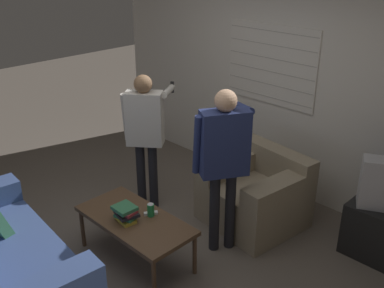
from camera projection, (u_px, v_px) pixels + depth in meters
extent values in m
plane|color=#665B51|center=(148.00, 252.00, 4.41)|extent=(16.00, 16.00, 0.00)
cube|color=silver|center=(277.00, 85.00, 5.21)|extent=(5.20, 0.06, 2.55)
cube|color=silver|center=(271.00, 65.00, 5.15)|extent=(1.20, 0.02, 0.91)
cube|color=#A4A099|center=(268.00, 97.00, 5.30)|extent=(1.18, 0.00, 0.01)
cube|color=#A4A099|center=(269.00, 84.00, 5.23)|extent=(1.18, 0.00, 0.01)
cube|color=#A4A099|center=(270.00, 71.00, 5.17)|extent=(1.18, 0.00, 0.01)
cube|color=#A4A099|center=(271.00, 58.00, 5.11)|extent=(1.18, 0.00, 0.01)
cube|color=#A4A099|center=(272.00, 45.00, 5.05)|extent=(1.18, 0.00, 0.01)
cube|color=#A4A099|center=(273.00, 31.00, 4.99)|extent=(1.18, 0.00, 0.01)
cube|color=#384C7F|center=(6.00, 274.00, 3.78)|extent=(1.94, 1.06, 0.46)
cube|color=gray|center=(253.00, 203.00, 4.82)|extent=(1.05, 0.99, 0.45)
cube|color=gray|center=(277.00, 162.00, 4.85)|extent=(0.96, 0.32, 0.32)
cube|color=gray|center=(280.00, 189.00, 4.44)|extent=(0.35, 0.90, 0.20)
cube|color=gray|center=(232.00, 164.00, 4.94)|extent=(0.35, 0.90, 0.20)
cube|color=brown|center=(135.00, 220.00, 4.15)|extent=(1.16, 0.57, 0.04)
cylinder|color=brown|center=(122.00, 209.00, 4.75)|extent=(0.04, 0.04, 0.42)
cylinder|color=brown|center=(195.00, 254.00, 4.06)|extent=(0.04, 0.04, 0.42)
cylinder|color=brown|center=(83.00, 228.00, 4.43)|extent=(0.04, 0.04, 0.42)
cylinder|color=brown|center=(154.00, 280.00, 3.74)|extent=(0.04, 0.04, 0.42)
cylinder|color=black|center=(141.00, 175.00, 5.06)|extent=(0.10, 0.10, 0.78)
cylinder|color=black|center=(153.00, 176.00, 5.05)|extent=(0.10, 0.10, 0.78)
cube|color=beige|center=(145.00, 118.00, 4.78)|extent=(0.43, 0.40, 0.59)
sphere|color=#846042|center=(143.00, 84.00, 4.62)|extent=(0.19, 0.19, 0.19)
cylinder|color=beige|center=(126.00, 117.00, 4.84)|extent=(0.15, 0.16, 0.56)
cylinder|color=beige|center=(168.00, 91.00, 4.91)|extent=(0.40, 0.49, 0.14)
cube|color=black|center=(172.00, 87.00, 5.18)|extent=(0.06, 0.06, 0.13)
cylinder|color=black|center=(214.00, 213.00, 4.31)|extent=(0.10, 0.10, 0.83)
cylinder|color=black|center=(230.00, 210.00, 4.35)|extent=(0.10, 0.10, 0.83)
cube|color=navy|center=(224.00, 143.00, 4.04)|extent=(0.40, 0.48, 0.62)
sphere|color=tan|center=(226.00, 101.00, 3.87)|extent=(0.20, 0.20, 0.20)
cylinder|color=navy|center=(197.00, 145.00, 4.03)|extent=(0.17, 0.14, 0.59)
cylinder|color=navy|center=(240.00, 106.00, 4.25)|extent=(0.54, 0.37, 0.17)
cube|color=black|center=(230.00, 102.00, 4.53)|extent=(0.06, 0.06, 0.13)
cube|color=gold|center=(126.00, 219.00, 4.10)|extent=(0.22, 0.15, 0.03)
cube|color=#33754C|center=(126.00, 216.00, 4.10)|extent=(0.22, 0.17, 0.03)
cube|color=black|center=(127.00, 213.00, 4.08)|extent=(0.24, 0.22, 0.03)
cube|color=maroon|center=(127.00, 212.00, 4.06)|extent=(0.18, 0.15, 0.03)
cube|color=#33754C|center=(125.00, 208.00, 4.06)|extent=(0.20, 0.18, 0.03)
cylinder|color=#238E47|center=(151.00, 210.00, 4.16)|extent=(0.07, 0.07, 0.12)
cylinder|color=silver|center=(151.00, 204.00, 4.13)|extent=(0.06, 0.06, 0.00)
cube|color=white|center=(151.00, 213.00, 4.20)|extent=(0.10, 0.13, 0.02)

